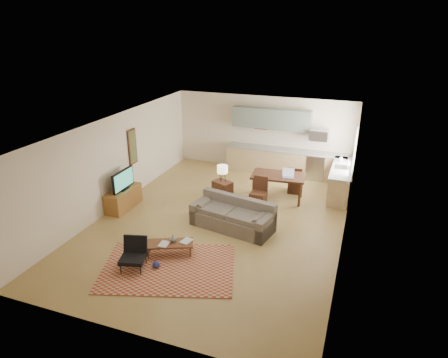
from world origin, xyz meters
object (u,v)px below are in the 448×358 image
at_px(sofa, 232,215).
at_px(console_table, 222,192).
at_px(armchair, 133,255).
at_px(coffee_table, 170,249).
at_px(dining_table, 278,187).
at_px(tv_credenza, 123,198).

xyz_separation_m(sofa, console_table, (-0.82, 1.48, -0.07)).
distance_m(armchair, console_table, 4.07).
distance_m(sofa, armchair, 2.93).
distance_m(coffee_table, console_table, 3.24).
bearing_deg(coffee_table, dining_table, 42.97).
bearing_deg(sofa, console_table, 130.19).
xyz_separation_m(coffee_table, tv_credenza, (-2.45, 1.83, 0.13)).
bearing_deg(tv_credenza, dining_table, 27.29).
relative_size(armchair, console_table, 1.07).
relative_size(sofa, console_table, 3.46).
height_order(tv_credenza, dining_table, dining_table).
distance_m(coffee_table, dining_table, 4.31).
height_order(armchair, console_table, armchair).
height_order(console_table, dining_table, dining_table).
bearing_deg(console_table, dining_table, 47.41).
height_order(sofa, tv_credenza, sofa).
bearing_deg(armchair, dining_table, 50.60).
distance_m(sofa, tv_credenza, 3.41).
height_order(sofa, armchair, sofa).
bearing_deg(sofa, tv_credenza, -170.15).
distance_m(sofa, dining_table, 2.32).
height_order(coffee_table, tv_credenza, tv_credenza).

